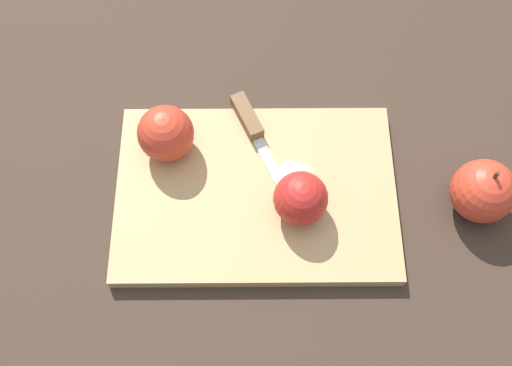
{
  "coord_description": "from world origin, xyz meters",
  "views": [
    {
      "loc": [
        0.05,
        -0.32,
        0.71
      ],
      "look_at": [
        0.0,
        0.0,
        0.04
      ],
      "focal_mm": 42.0,
      "sensor_mm": 36.0,
      "label": 1
    }
  ],
  "objects": [
    {
      "name": "ground_plane",
      "position": [
        0.0,
        0.0,
        0.0
      ],
      "size": [
        4.0,
        4.0,
        0.0
      ],
      "primitive_type": "plane",
      "color": "#38281E"
    },
    {
      "name": "cutting_board",
      "position": [
        0.0,
        0.0,
        0.01
      ],
      "size": [
        0.39,
        0.3,
        0.02
      ],
      "color": "tan",
      "rests_on": "ground_plane"
    },
    {
      "name": "apple_half_left",
      "position": [
        -0.12,
        0.04,
        0.06
      ],
      "size": [
        0.07,
        0.07,
        0.07
      ],
      "rotation": [
        0.0,
        0.0,
        5.57
      ],
      "color": "red",
      "rests_on": "cutting_board"
    },
    {
      "name": "apple_half_right",
      "position": [
        0.06,
        -0.02,
        0.05
      ],
      "size": [
        0.07,
        0.07,
        0.07
      ],
      "rotation": [
        0.0,
        0.0,
        5.58
      ],
      "color": "red",
      "rests_on": "cutting_board"
    },
    {
      "name": "knife",
      "position": [
        -0.02,
        0.09,
        0.03
      ],
      "size": [
        0.1,
        0.13,
        0.02
      ],
      "rotation": [
        0.0,
        0.0,
        -0.98
      ],
      "color": "silver",
      "rests_on": "cutting_board"
    },
    {
      "name": "apple_slice",
      "position": [
        0.05,
        0.02,
        0.02
      ],
      "size": [
        0.05,
        0.05,
        0.01
      ],
      "color": "beige",
      "rests_on": "cutting_board"
    },
    {
      "name": "apple_whole",
      "position": [
        0.28,
        0.03,
        0.04
      ],
      "size": [
        0.08,
        0.08,
        0.09
      ],
      "color": "red",
      "rests_on": "ground_plane"
    }
  ]
}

